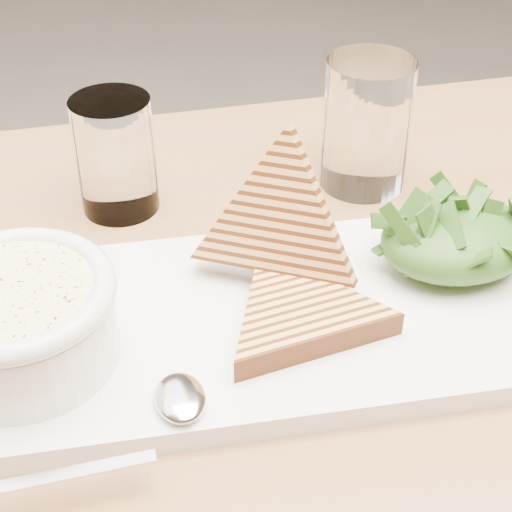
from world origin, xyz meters
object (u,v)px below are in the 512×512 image
object	(u,v)px
soup_bowl	(22,329)
glass_far	(366,125)
table_top	(151,448)
glass_near	(116,156)
platter	(265,320)

from	to	relation	value
soup_bowl	glass_far	size ratio (longest dim) A/B	1.03
table_top	glass_far	bearing A→B (deg)	41.81
table_top	soup_bowl	xyz separation A→B (m)	(-0.06, 0.07, 0.06)
soup_bowl	glass_near	size ratio (longest dim) A/B	1.18
glass_near	soup_bowl	bearing A→B (deg)	-117.55
platter	glass_near	xyz separation A→B (m)	(-0.07, 0.19, 0.04)
table_top	platter	world-z (taller)	platter
table_top	soup_bowl	size ratio (longest dim) A/B	10.50
platter	glass_near	bearing A→B (deg)	109.24
soup_bowl	table_top	bearing A→B (deg)	-47.46
platter	glass_far	distance (m)	0.22
platter	soup_bowl	size ratio (longest dim) A/B	3.65
soup_bowl	glass_far	bearing A→B (deg)	26.09
soup_bowl	glass_far	xyz separation A→B (m)	(0.31, 0.15, 0.02)
glass_near	glass_far	world-z (taller)	glass_far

